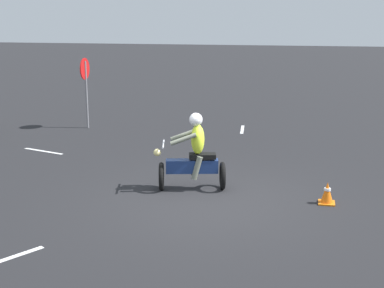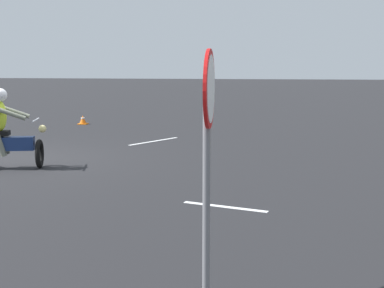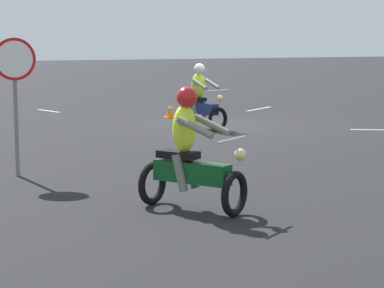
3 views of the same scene
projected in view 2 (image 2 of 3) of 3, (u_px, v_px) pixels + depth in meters
ground_plane at (5, 162)px, 11.85m from camera, size 120.00×120.00×0.00m
motorcycle_rider_foreground at (5, 134)px, 10.99m from camera, size 0.95×1.56×1.66m
stop_sign at (208, 125)px, 4.72m from camera, size 0.70×0.08×2.30m
traffic_cone_near_left at (83, 120)px, 18.97m from camera, size 0.32×0.32×0.32m
lane_stripe_n at (225, 207)px, 8.14m from camera, size 0.49×1.33×0.01m
lane_stripe_nw at (154, 141)px, 14.90m from camera, size 1.69×1.09×0.01m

